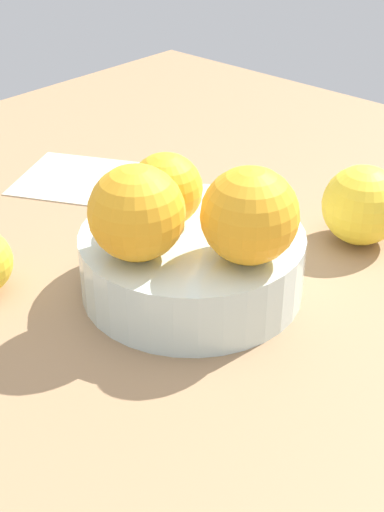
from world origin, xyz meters
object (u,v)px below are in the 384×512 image
Objects in this scene: orange_in_bowl_2 at (246,218)px; orange_loose_1 at (362,205)px; fruit_bowl at (192,263)px; orange_in_bowl_1 at (137,213)px; folded_napkin at (74,178)px; orange_in_bowl_0 at (167,189)px.

orange_in_bowl_2 is 18.89cm from orange_loose_1.
orange_in_bowl_1 is (-0.82, -5.60, 6.88)cm from fruit_bowl.
fruit_bowl is 18.76cm from orange_loose_1.
folded_napkin is (-32.15, -9.85, -3.79)cm from orange_loose_1.
orange_in_bowl_2 is (6.09, -0.45, 6.90)cm from fruit_bowl.
orange_in_bowl_0 reaches higher than folded_napkin.
orange_in_bowl_1 is at bearing -143.30° from orange_in_bowl_2.
orange_in_bowl_1 reaches higher than folded_napkin.
fruit_bowl is 2.49× the size of orange_loose_1.
fruit_bowl is 2.51× the size of orange_in_bowl_1.
orange_in_bowl_1 is at bearing -68.83° from orange_in_bowl_0.
orange_in_bowl_1 reaches higher than fruit_bowl.
fruit_bowl is 3.06× the size of orange_in_bowl_0.
orange_in_bowl_2 is 0.64× the size of folded_napkin.
orange_in_bowl_2 is (6.91, 5.15, 0.02)cm from orange_in_bowl_1.
fruit_bowl is 26.92cm from folded_napkin.
fruit_bowl is at bearing 175.79° from orange_in_bowl_2.
orange_in_bowl_2 reaches higher than fruit_bowl.
orange_in_bowl_1 is 24.93cm from orange_loose_1.
fruit_bowl reaches higher than folded_napkin.
orange_in_bowl_1 is 0.64× the size of folded_napkin.
orange_in_bowl_1 is 0.99× the size of orange_in_bowl_2.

